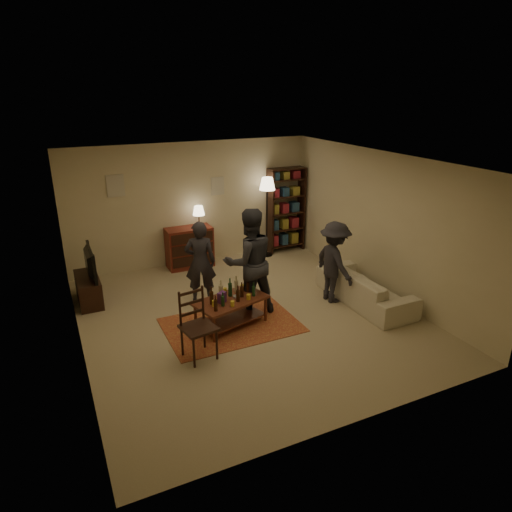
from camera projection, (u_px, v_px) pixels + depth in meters
floor at (248, 316)px, 8.01m from camera, size 6.00×6.00×0.00m
room_shell at (162, 186)px, 9.64m from camera, size 6.00×6.00×6.00m
rug at (231, 325)px, 7.71m from camera, size 2.20×1.50×0.01m
coffee_table at (231, 303)px, 7.57m from camera, size 1.32×0.94×0.83m
dining_chair at (196, 322)px, 6.66m from camera, size 0.54×0.54×1.07m
tv_stand at (88, 283)px, 8.43m from camera, size 0.40×1.00×1.06m
dresser at (190, 246)px, 10.07m from camera, size 1.00×0.50×1.36m
bookshelf at (286, 209)px, 10.90m from camera, size 0.90×0.34×2.02m
floor_lamp at (267, 189)px, 10.34m from camera, size 0.36×0.36×1.87m
sofa at (365, 287)px, 8.45m from camera, size 0.81×2.08×0.61m
person_left at (200, 262)px, 8.33m from camera, size 0.66×0.55×1.55m
person_right at (249, 262)px, 7.86m from camera, size 0.95×0.76×1.90m
person_by_sofa at (334, 262)px, 8.36m from camera, size 0.57×0.99×1.53m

